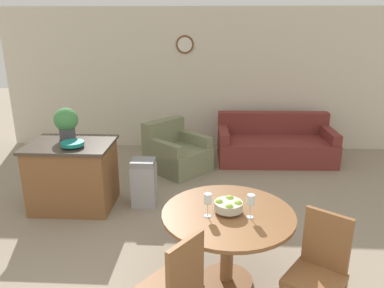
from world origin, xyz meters
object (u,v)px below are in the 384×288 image
(dining_chair_near_left, at_px, (174,286))
(armchair, at_px, (176,154))
(trash_bin, at_px, (144,183))
(kitchen_island, at_px, (73,175))
(teal_bowl, at_px, (73,144))
(wine_glass_right, at_px, (251,201))
(couch, at_px, (275,145))
(wine_glass_left, at_px, (208,200))
(dining_table, at_px, (228,229))
(fruit_bowl, at_px, (229,205))
(dining_chair_near_right, at_px, (319,266))
(potted_plant, at_px, (66,122))

(dining_chair_near_left, bearing_deg, armchair, 40.98)
(dining_chair_near_left, xyz_separation_m, trash_bin, (-0.64, 2.32, -0.20))
(kitchen_island, bearing_deg, teal_bowl, -58.76)
(wine_glass_right, relative_size, couch, 0.11)
(wine_glass_left, xyz_separation_m, trash_bin, (-0.88, 1.68, -0.60))
(wine_glass_left, bearing_deg, dining_chair_near_left, -110.23)
(dining_table, relative_size, kitchen_island, 1.11)
(fruit_bowl, height_order, couch, fruit_bowl)
(trash_bin, bearing_deg, dining_chair_near_right, -48.32)
(dining_table, distance_m, kitchen_island, 2.52)
(dining_table, relative_size, wine_glass_left, 5.51)
(dining_table, height_order, kitchen_island, kitchen_island)
(armchair, bearing_deg, potted_plant, 173.70)
(dining_table, bearing_deg, wine_glass_right, -23.04)
(dining_chair_near_left, height_order, wine_glass_left, wine_glass_left)
(dining_table, distance_m, dining_chair_near_right, 0.85)
(dining_chair_near_right, relative_size, kitchen_island, 0.88)
(trash_bin, xyz_separation_m, armchair, (0.31, 1.33, -0.05))
(teal_bowl, distance_m, potted_plant, 0.45)
(fruit_bowl, relative_size, potted_plant, 0.61)
(trash_bin, bearing_deg, dining_table, -56.08)
(dining_chair_near_right, xyz_separation_m, potted_plant, (-2.84, 2.13, 0.62))
(teal_bowl, xyz_separation_m, trash_bin, (0.84, 0.25, -0.63))
(couch, bearing_deg, dining_chair_near_left, -110.24)
(dining_table, relative_size, couch, 0.59)
(teal_bowl, bearing_deg, armchair, 53.75)
(couch, bearing_deg, dining_chair_near_right, -95.51)
(dining_chair_near_left, relative_size, armchair, 0.78)
(wine_glass_right, bearing_deg, dining_table, 156.96)
(wine_glass_right, xyz_separation_m, potted_plant, (-2.30, 1.79, 0.22))
(dining_table, height_order, trash_bin, dining_table)
(couch, xyz_separation_m, armchair, (-1.76, -0.57, -0.00))
(fruit_bowl, bearing_deg, armchair, 104.57)
(teal_bowl, height_order, armchair, teal_bowl)
(wine_glass_left, xyz_separation_m, potted_plant, (-1.92, 1.78, 0.22))
(dining_table, xyz_separation_m, armchair, (-0.76, 2.93, -0.31))
(teal_bowl, distance_m, trash_bin, 1.08)
(dining_table, height_order, wine_glass_left, wine_glass_left)
(armchair, bearing_deg, wine_glass_right, -120.84)
(kitchen_island, bearing_deg, fruit_bowl, -36.88)
(trash_bin, bearing_deg, wine_glass_right, -53.02)
(dining_chair_near_right, distance_m, armchair, 3.68)
(wine_glass_left, xyz_separation_m, teal_bowl, (-1.73, 1.43, 0.03))
(fruit_bowl, relative_size, couch, 0.13)
(kitchen_island, bearing_deg, trash_bin, 5.10)
(dining_chair_near_right, height_order, fruit_bowl, dining_chair_near_right)
(potted_plant, relative_size, armchair, 0.35)
(trash_bin, bearing_deg, fruit_bowl, -56.08)
(potted_plant, bearing_deg, trash_bin, -6.00)
(wine_glass_right, bearing_deg, fruit_bowl, 157.11)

